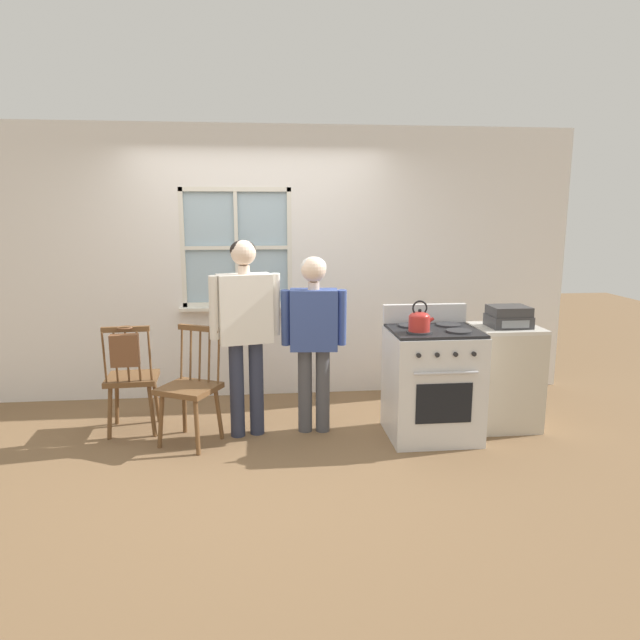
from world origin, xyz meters
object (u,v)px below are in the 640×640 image
object	(u,v)px
person_teen_center	(314,327)
chair_by_window	(132,380)
person_elderly_left	(245,319)
handbag	(125,349)
stereo	(509,317)
side_counter	(504,377)
kettle	(419,320)
stove	(432,382)
chair_near_wall	(191,389)
potted_plant	(247,301)

from	to	relation	value
person_teen_center	chair_by_window	bearing A→B (deg)	178.88
person_elderly_left	person_teen_center	bearing A→B (deg)	-10.06
handbag	stereo	bearing A→B (deg)	0.15
side_counter	stereo	bearing A→B (deg)	-90.00
person_teen_center	stereo	distance (m)	1.67
kettle	side_counter	bearing A→B (deg)	18.60
chair_by_window	stove	xyz separation A→B (m)	(2.52, -0.36, 0.01)
chair_by_window	person_elderly_left	distance (m)	1.13
chair_by_window	kettle	xyz separation A→B (m)	(2.36, -0.49, 0.57)
chair_by_window	chair_near_wall	xyz separation A→B (m)	(0.53, -0.30, 0.00)
handbag	person_teen_center	bearing A→B (deg)	2.93
chair_by_window	person_elderly_left	bearing A→B (deg)	165.98
person_elderly_left	stove	bearing A→B (deg)	-19.43
person_elderly_left	handbag	size ratio (longest dim) A/B	5.37
person_teen_center	handbag	bearing A→B (deg)	-172.41
side_counter	stove	bearing A→B (deg)	-167.24
chair_near_wall	person_teen_center	xyz separation A→B (m)	(1.02, 0.14, 0.46)
person_elderly_left	handbag	distance (m)	0.99
person_elderly_left	potted_plant	size ratio (longest dim) A/B	6.40
handbag	stereo	xyz separation A→B (m)	(3.20, 0.01, 0.20)
chair_by_window	person_elderly_left	world-z (taller)	person_elderly_left
kettle	chair_near_wall	bearing A→B (deg)	173.95
chair_by_window	stereo	distance (m)	3.27
chair_by_window	kettle	bearing A→B (deg)	164.79
person_elderly_left	kettle	xyz separation A→B (m)	(1.38, -0.31, 0.02)
chair_by_window	potted_plant	distance (m)	1.39
kettle	potted_plant	bearing A→B (deg)	136.19
person_teen_center	kettle	world-z (taller)	person_teen_center
side_counter	stereo	distance (m)	0.54
potted_plant	handbag	bearing A→B (deg)	-131.86
handbag	stove	bearing A→B (deg)	-2.92
stove	side_counter	world-z (taller)	stove
person_elderly_left	stereo	size ratio (longest dim) A/B	4.85
person_teen_center	stereo	size ratio (longest dim) A/B	4.44
stove	stereo	size ratio (longest dim) A/B	3.19
kettle	handbag	size ratio (longest dim) A/B	0.80
chair_by_window	chair_near_wall	distance (m)	0.61
chair_near_wall	stereo	world-z (taller)	stereo
stove	handbag	distance (m)	2.53
stove	side_counter	distance (m)	0.71
potted_plant	handbag	xyz separation A→B (m)	(-0.96, -1.07, -0.21)
kettle	potted_plant	xyz separation A→B (m)	(-1.39, 1.33, -0.03)
person_teen_center	kettle	distance (m)	0.88
person_teen_center	stove	world-z (taller)	person_teen_center
kettle	handbag	xyz separation A→B (m)	(-2.34, 0.26, -0.24)
person_elderly_left	stove	world-z (taller)	person_elderly_left
side_counter	potted_plant	bearing A→B (deg)	155.13
kettle	potted_plant	world-z (taller)	potted_plant
person_teen_center	handbag	size ratio (longest dim) A/B	4.91
handbag	chair_near_wall	bearing A→B (deg)	-7.26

